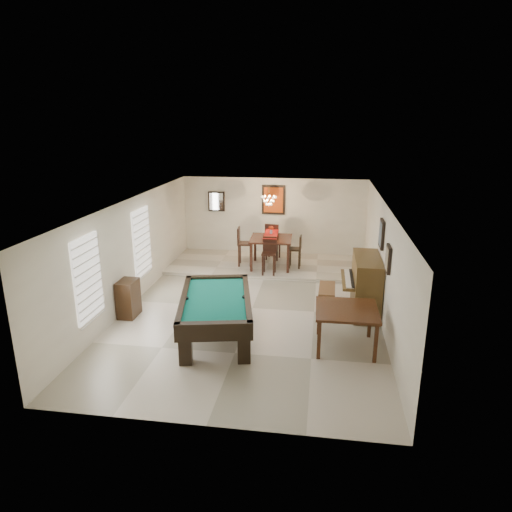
% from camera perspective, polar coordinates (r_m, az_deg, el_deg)
% --- Properties ---
extents(ground_plane, '(6.00, 9.00, 0.02)m').
position_cam_1_polar(ground_plane, '(11.20, -0.45, -6.57)').
color(ground_plane, beige).
extents(wall_back, '(6.00, 0.04, 2.60)m').
position_cam_1_polar(wall_back, '(15.07, 2.19, 4.81)').
color(wall_back, silver).
rests_on(wall_back, ground_plane).
extents(wall_front, '(6.00, 0.04, 2.60)m').
position_cam_1_polar(wall_front, '(6.66, -6.59, -11.43)').
color(wall_front, silver).
rests_on(wall_front, ground_plane).
extents(wall_left, '(0.04, 9.00, 2.60)m').
position_cam_1_polar(wall_left, '(11.58, -15.30, 0.49)').
color(wall_left, silver).
rests_on(wall_left, ground_plane).
extents(wall_right, '(0.04, 9.00, 2.60)m').
position_cam_1_polar(wall_right, '(10.72, 15.58, -0.84)').
color(wall_right, silver).
rests_on(wall_right, ground_plane).
extents(ceiling, '(6.00, 9.00, 0.04)m').
position_cam_1_polar(ceiling, '(10.44, -0.49, 6.68)').
color(ceiling, white).
rests_on(ceiling, wall_back).
extents(dining_step, '(6.00, 2.50, 0.12)m').
position_cam_1_polar(dining_step, '(14.19, 1.57, -1.14)').
color(dining_step, beige).
rests_on(dining_step, ground_plane).
extents(window_left_front, '(0.06, 1.00, 1.70)m').
position_cam_1_polar(window_left_front, '(9.66, -20.30, -2.60)').
color(window_left_front, white).
rests_on(window_left_front, wall_left).
extents(window_left_rear, '(0.06, 1.00, 1.70)m').
position_cam_1_polar(window_left_rear, '(12.07, -14.09, 1.74)').
color(window_left_rear, white).
rests_on(window_left_rear, wall_left).
extents(pool_table, '(1.93, 2.87, 0.88)m').
position_cam_1_polar(pool_table, '(9.66, -5.02, -7.72)').
color(pool_table, black).
rests_on(pool_table, ground_plane).
extents(square_table, '(1.23, 1.23, 0.84)m').
position_cam_1_polar(square_table, '(9.40, 11.14, -8.84)').
color(square_table, '#331A0C').
rests_on(square_table, ground_plane).
extents(upright_piano, '(0.91, 1.63, 1.36)m').
position_cam_1_polar(upright_piano, '(11.04, 12.77, -3.53)').
color(upright_piano, brown).
rests_on(upright_piano, ground_plane).
extents(piano_bench, '(0.41, 0.99, 0.55)m').
position_cam_1_polar(piano_bench, '(11.20, 8.82, -5.22)').
color(piano_bench, brown).
rests_on(piano_bench, ground_plane).
extents(apothecary_chest, '(0.39, 0.58, 0.87)m').
position_cam_1_polar(apothecary_chest, '(11.02, -15.67, -5.12)').
color(apothecary_chest, black).
rests_on(apothecary_chest, ground_plane).
extents(dining_table, '(1.28, 1.28, 1.02)m').
position_cam_1_polar(dining_table, '(13.73, 1.88, 0.72)').
color(dining_table, black).
rests_on(dining_table, dining_step).
extents(flower_vase, '(0.15, 0.15, 0.25)m').
position_cam_1_polar(flower_vase, '(13.57, 1.91, 3.28)').
color(flower_vase, '#AF2A0F').
rests_on(flower_vase, dining_table).
extents(dining_chair_south, '(0.40, 0.40, 1.07)m').
position_cam_1_polar(dining_chair_south, '(13.05, 1.63, -0.02)').
color(dining_chair_south, black).
rests_on(dining_chair_south, dining_step).
extents(dining_chair_north, '(0.49, 0.49, 1.18)m').
position_cam_1_polar(dining_chair_north, '(14.47, 2.15, 1.89)').
color(dining_chair_north, black).
rests_on(dining_chair_north, dining_step).
extents(dining_chair_west, '(0.47, 0.47, 1.18)m').
position_cam_1_polar(dining_chair_west, '(13.85, -1.36, 1.21)').
color(dining_chair_west, black).
rests_on(dining_chair_west, dining_step).
extents(dining_chair_east, '(0.37, 0.37, 0.98)m').
position_cam_1_polar(dining_chair_east, '(13.71, 4.88, 0.56)').
color(dining_chair_east, black).
rests_on(dining_chair_east, dining_step).
extents(chandelier, '(0.44, 0.44, 0.60)m').
position_cam_1_polar(chandelier, '(13.63, 1.62, 7.38)').
color(chandelier, '#FFE5B2').
rests_on(chandelier, ceiling).
extents(back_painting, '(0.75, 0.06, 0.95)m').
position_cam_1_polar(back_painting, '(14.92, 2.20, 7.03)').
color(back_painting, '#D84C14').
rests_on(back_painting, wall_back).
extents(back_mirror, '(0.55, 0.06, 0.65)m').
position_cam_1_polar(back_mirror, '(15.26, -4.97, 6.82)').
color(back_mirror, white).
rests_on(back_mirror, wall_back).
extents(right_picture_upper, '(0.06, 0.55, 0.65)m').
position_cam_1_polar(right_picture_upper, '(10.84, 15.44, 2.67)').
color(right_picture_upper, slate).
rests_on(right_picture_upper, wall_right).
extents(right_picture_lower, '(0.06, 0.45, 0.55)m').
position_cam_1_polar(right_picture_lower, '(9.65, 16.20, -0.35)').
color(right_picture_lower, gray).
rests_on(right_picture_lower, wall_right).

